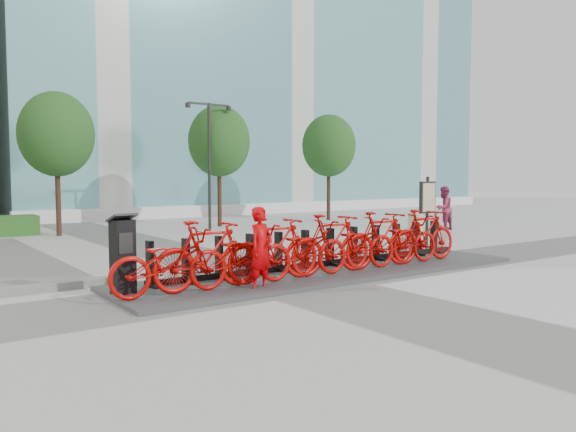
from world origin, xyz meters
TOP-DOWN VIEW (x-y plane):
  - ground at (0.00, 0.00)m, footprint 120.00×120.00m
  - glass_building at (14.00, 26.00)m, footprint 32.00×16.00m
  - tree_1 at (-1.50, 12.00)m, footprint 2.60×2.60m
  - tree_2 at (5.00, 12.00)m, footprint 2.60×2.60m
  - tree_3 at (11.00, 12.00)m, footprint 2.60×2.60m
  - streetlamp at (4.00, 11.00)m, footprint 2.00×0.20m
  - dock_pad at (1.30, 0.30)m, footprint 9.60×2.40m
  - dock_rail_posts at (1.36, 0.77)m, footprint 8.02×0.50m
  - bike_0 at (-2.60, -0.05)m, footprint 2.15×0.75m
  - bike_1 at (-1.88, -0.05)m, footprint 2.09×0.59m
  - bike_2 at (-1.16, -0.05)m, footprint 2.15×0.75m
  - bike_3 at (-0.44, -0.05)m, footprint 2.09×0.59m
  - bike_4 at (0.28, -0.05)m, footprint 2.15×0.75m
  - bike_5 at (1.00, -0.05)m, footprint 2.09×0.59m
  - bike_6 at (1.72, -0.05)m, footprint 2.15×0.75m
  - bike_7 at (2.44, -0.05)m, footprint 2.09×0.59m
  - bike_8 at (3.16, -0.05)m, footprint 2.15×0.75m
  - bike_9 at (3.88, -0.05)m, footprint 2.09×0.59m
  - kiosk at (-3.21, 0.56)m, footprint 0.48×0.42m
  - worker_red at (-0.98, -0.41)m, footprint 0.66×0.55m
  - pedestrian at (11.40, 5.41)m, footprint 0.88×0.71m
  - construction_barrel at (7.67, 3.57)m, footprint 0.49×0.49m
  - map_sign at (6.73, 2.28)m, footprint 0.69×0.17m

SIDE VIEW (x-z plane):
  - ground at x=0.00m, z-range 0.00..0.00m
  - dock_pad at x=1.30m, z-range 0.00..0.08m
  - construction_barrel at x=7.67m, z-range 0.00..0.92m
  - dock_rail_posts at x=1.36m, z-range 0.08..0.93m
  - bike_0 at x=-2.60m, z-range 0.08..1.21m
  - bike_2 at x=-1.16m, z-range 0.08..1.21m
  - bike_4 at x=0.28m, z-range 0.08..1.21m
  - bike_6 at x=1.72m, z-range 0.08..1.21m
  - bike_8 at x=3.16m, z-range 0.08..1.21m
  - bike_1 at x=-1.88m, z-range 0.08..1.34m
  - bike_3 at x=-0.44m, z-range 0.08..1.34m
  - bike_5 at x=1.00m, z-range 0.08..1.34m
  - bike_7 at x=2.44m, z-range 0.08..1.34m
  - bike_9 at x=3.88m, z-range 0.08..1.34m
  - kiosk at x=-3.21m, z-range 0.05..1.45m
  - worker_red at x=-0.98m, z-range 0.00..1.56m
  - pedestrian at x=11.40m, z-range 0.00..1.73m
  - map_sign at x=6.73m, z-range 0.34..2.45m
  - streetlamp at x=4.00m, z-range 0.63..5.63m
  - tree_1 at x=-1.50m, z-range 1.04..6.14m
  - tree_2 at x=5.00m, z-range 1.04..6.14m
  - tree_3 at x=11.00m, z-range 1.04..6.14m
  - glass_building at x=14.00m, z-range 0.00..24.00m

